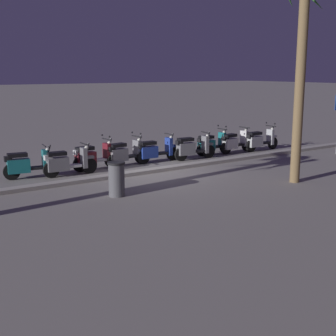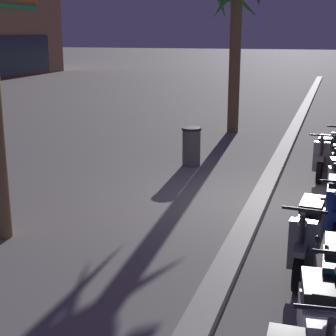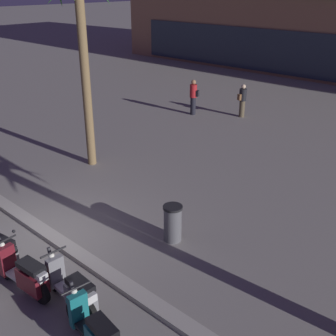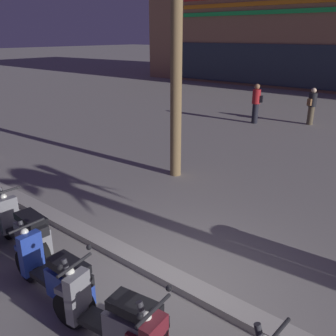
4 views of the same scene
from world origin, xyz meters
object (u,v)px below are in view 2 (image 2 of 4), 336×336
object	(u,v)px
scooter_teal_gap_after_mid	(336,281)
litter_bin	(191,146)
palm_tree_far_corner	(236,19)
scooter_grey_last_in_row	(308,234)
scooter_blue_mid_front	(336,206)
scooter_grey_far_back	(323,155)
scooter_white_mid_rear	(318,331)

from	to	relation	value
scooter_teal_gap_after_mid	litter_bin	bearing A→B (deg)	29.06
scooter_teal_gap_after_mid	palm_tree_far_corner	size ratio (longest dim) A/B	0.36
palm_tree_far_corner	scooter_grey_last_in_row	bearing A→B (deg)	-162.95
scooter_teal_gap_after_mid	scooter_blue_mid_front	distance (m)	2.73
scooter_grey_far_back	scooter_teal_gap_after_mid	bearing A→B (deg)	-176.99
scooter_white_mid_rear	palm_tree_far_corner	bearing A→B (deg)	14.83
scooter_grey_last_in_row	scooter_blue_mid_front	xyz separation A→B (m)	(1.45, -0.36, -0.02)
scooter_white_mid_rear	scooter_grey_far_back	distance (m)	7.46
scooter_blue_mid_front	litter_bin	bearing A→B (deg)	44.80
scooter_grey_far_back	palm_tree_far_corner	xyz separation A→B (m)	(4.51, 2.99, 3.14)
scooter_teal_gap_after_mid	scooter_grey_far_back	distance (m)	6.37
scooter_grey_far_back	scooter_grey_last_in_row	bearing A→B (deg)	179.45
scooter_grey_last_in_row	scooter_teal_gap_after_mid	bearing A→B (deg)	-163.43
scooter_grey_far_back	scooter_white_mid_rear	bearing A→B (deg)	-178.59
scooter_grey_last_in_row	scooter_white_mid_rear	bearing A→B (deg)	-174.46
scooter_blue_mid_front	scooter_grey_far_back	xyz separation A→B (m)	(3.62, 0.32, 0.00)
scooter_grey_far_back	litter_bin	world-z (taller)	scooter_grey_far_back
scooter_white_mid_rear	scooter_grey_far_back	bearing A→B (deg)	1.41
scooter_blue_mid_front	scooter_grey_far_back	bearing A→B (deg)	4.98
scooter_blue_mid_front	litter_bin	size ratio (longest dim) A/B	1.94
scooter_teal_gap_after_mid	scooter_blue_mid_front	size ratio (longest dim) A/B	0.95
scooter_grey_last_in_row	litter_bin	world-z (taller)	scooter_grey_last_in_row
scooter_white_mid_rear	palm_tree_far_corner	world-z (taller)	palm_tree_far_corner
litter_bin	scooter_grey_last_in_row	bearing A→B (deg)	-148.05
scooter_grey_last_in_row	scooter_blue_mid_front	size ratio (longest dim) A/B	0.98
scooter_white_mid_rear	scooter_grey_far_back	xyz separation A→B (m)	(7.46, 0.18, 0.00)
scooter_white_mid_rear	scooter_teal_gap_after_mid	world-z (taller)	scooter_teal_gap_after_mid
scooter_grey_last_in_row	litter_bin	size ratio (longest dim) A/B	1.90
scooter_grey_far_back	palm_tree_far_corner	bearing A→B (deg)	33.53
scooter_white_mid_rear	scooter_teal_gap_after_mid	xyz separation A→B (m)	(1.10, -0.15, 0.00)
scooter_blue_mid_front	palm_tree_far_corner	bearing A→B (deg)	22.10
scooter_grey_far_back	litter_bin	xyz separation A→B (m)	(-0.19, 3.09, 0.04)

